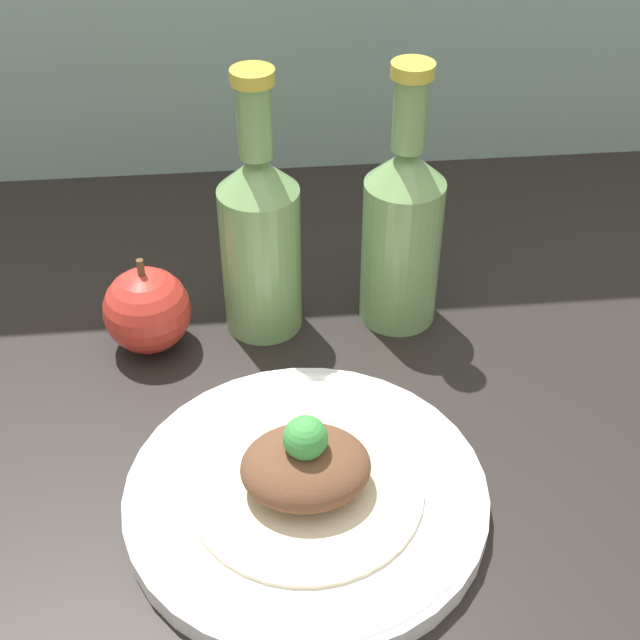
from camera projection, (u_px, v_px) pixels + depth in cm
name	position (u px, v px, depth cm)	size (l,w,h in cm)	color
ground_plane	(296.00, 491.00, 74.85)	(180.00, 110.00, 4.00)	black
plate	(306.00, 495.00, 70.42)	(28.73, 28.73, 2.30)	white
plated_food	(306.00, 470.00, 68.62)	(18.57, 18.57, 7.43)	beige
cider_bottle_left	(260.00, 236.00, 83.16)	(7.61, 7.61, 26.56)	#729E5B
cider_bottle_right	(402.00, 229.00, 84.19)	(7.61, 7.61, 26.56)	#729E5B
apple	(147.00, 310.00, 84.21)	(8.34, 8.34, 9.94)	red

